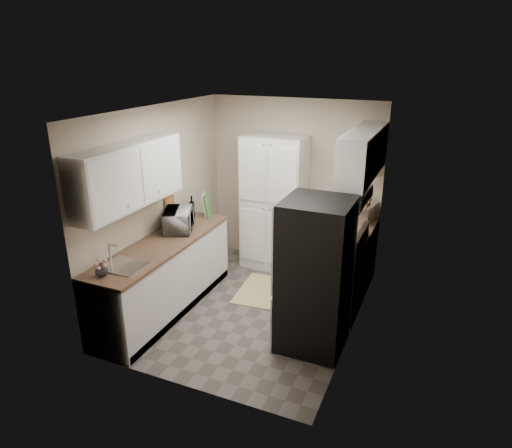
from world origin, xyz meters
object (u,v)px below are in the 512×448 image
Objects in this scene: refrigerator at (315,276)px; microwave at (179,220)px; pantry_cabinet at (274,203)px; electric_range at (334,276)px; wine_bottle at (192,208)px; toaster_oven at (362,212)px.

refrigerator reaches higher than microwave.
pantry_cabinet reaches higher than refrigerator.
electric_range is 0.66× the size of refrigerator.
refrigerator is at bearing -126.87° from microwave.
wine_bottle is at bearing -138.74° from pantry_cabinet.
refrigerator is 2.01m from microwave.
toaster_oven is (0.15, 1.75, 0.19)m from refrigerator.
refrigerator is 4.15× the size of toaster_oven.
wine_bottle is at bearing -13.62° from microwave.
microwave is at bearing -136.96° from toaster_oven.
toaster_oven reaches higher than electric_range.
refrigerator is 2.27m from wine_bottle.
wine_bottle reaches higher than toaster_oven.
electric_range is 2.18m from wine_bottle.
pantry_cabinet reaches higher than wine_bottle.
electric_range is at bearing -103.99° from microwave.
microwave is 1.23× the size of toaster_oven.
electric_range is 0.88m from refrigerator.
wine_bottle reaches higher than electric_range.
toaster_oven is (1.29, 0.02, 0.04)m from pantry_cabinet.
refrigerator is (1.14, -1.73, -0.15)m from pantry_cabinet.
microwave is (-0.82, -1.31, 0.06)m from pantry_cabinet.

